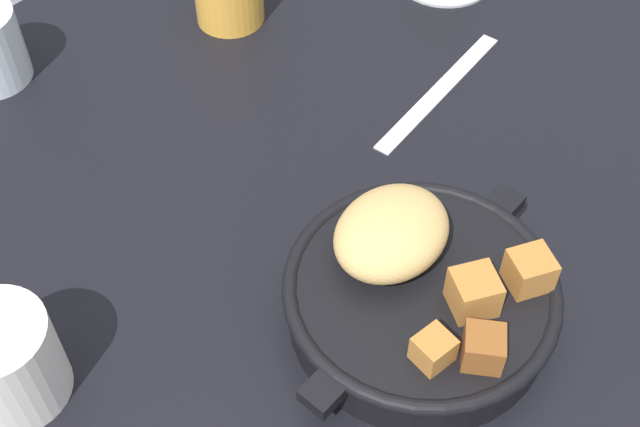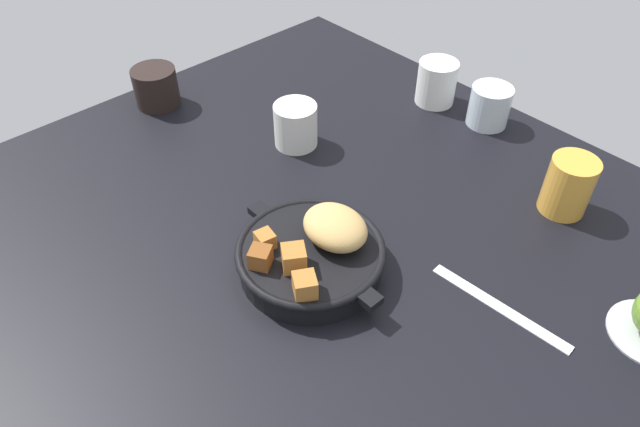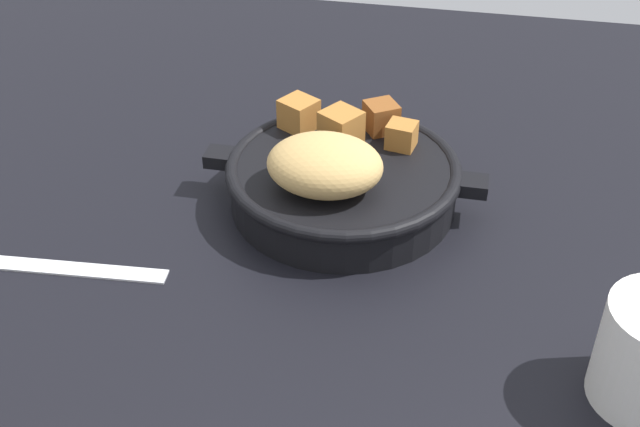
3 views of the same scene
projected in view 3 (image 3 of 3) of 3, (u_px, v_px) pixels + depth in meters
The scene contains 3 objects.
ground_plane at pixel (323, 242), 69.18cm from camera, with size 119.94×102.66×2.40cm, color black.
cast_iron_skillet at pixel (341, 176), 69.78cm from camera, with size 24.79×20.54×8.50cm.
butter_knife at pixel (45, 266), 64.49cm from camera, with size 19.97×1.60×0.36cm, color silver.
Camera 3 is at (-10.72, 53.33, 41.62)cm, focal length 45.21 mm.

